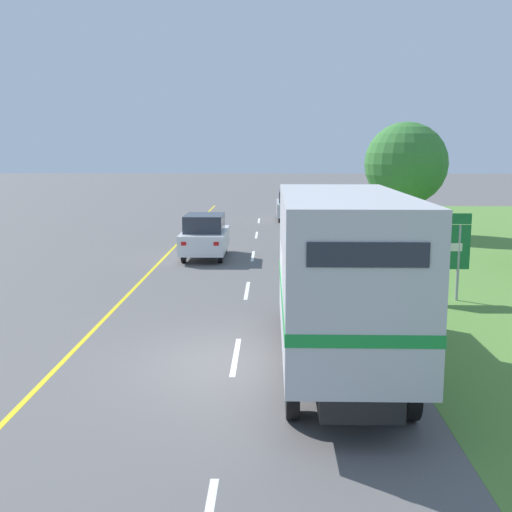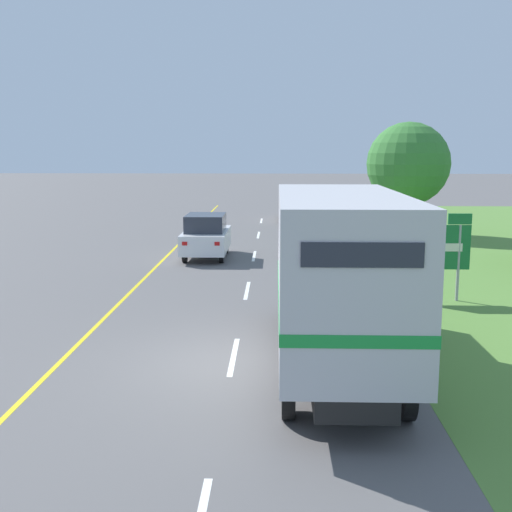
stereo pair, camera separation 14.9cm
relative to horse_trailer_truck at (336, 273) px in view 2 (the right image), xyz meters
name	(u,v)px [view 2 (the right image)]	position (x,y,z in m)	size (l,w,h in m)	color
ground_plane	(232,363)	(-2.14, 0.31, -2.04)	(200.00, 200.00, 0.00)	#5B5959
edge_line_yellow	(149,274)	(-5.84, 9.97, -2.04)	(0.12, 55.51, 0.01)	yellow
centre_dash_near	(234,356)	(-2.14, 0.76, -2.04)	(0.12, 2.60, 0.01)	white
centre_dash_mid_a	(247,290)	(-2.14, 7.36, -2.04)	(0.12, 2.60, 0.01)	white
centre_dash_mid_b	(254,256)	(-2.14, 13.96, -2.04)	(0.12, 2.60, 0.01)	white
centre_dash_far	(258,235)	(-2.14, 20.56, -2.04)	(0.12, 2.60, 0.01)	white
centre_dash_farthest	(261,221)	(-2.14, 27.16, -2.04)	(0.12, 2.60, 0.01)	white
horse_trailer_truck	(336,273)	(0.00, 0.00, 0.00)	(2.33, 8.36, 3.69)	black
lead_car_white	(206,236)	(-4.12, 13.48, -1.12)	(1.80, 3.84, 1.82)	black
lead_car_silver_ahead	(294,205)	(-0.11, 27.68, -1.10)	(1.80, 4.53, 1.86)	black
highway_sign	(435,248)	(3.50, 6.14, -0.45)	(2.16, 0.09, 2.63)	#9E9EA3
roadside_tree_mid	(408,164)	(5.61, 20.92, 1.65)	(4.30, 4.30, 5.85)	brown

